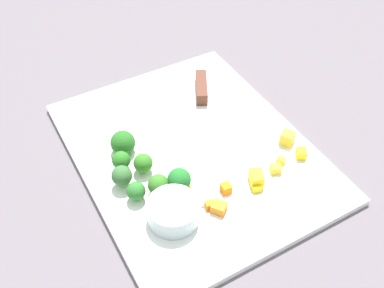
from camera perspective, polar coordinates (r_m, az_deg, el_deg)
name	(u,v)px	position (r m, az deg, el deg)	size (l,w,h in m)	color
ground_plane	(192,153)	(0.74, 0.00, -1.20)	(4.00, 4.00, 0.00)	slate
cutting_board	(192,151)	(0.73, 0.00, -0.88)	(0.44, 0.35, 0.01)	white
prep_bowl	(173,212)	(0.63, -2.37, -8.49)	(0.07, 0.07, 0.03)	#B1C1C2
chef_knife	(202,105)	(0.79, 1.32, 4.88)	(0.28, 0.16, 0.02)	silver
carrot_dice_0	(159,192)	(0.66, -4.21, -6.01)	(0.02, 0.02, 0.02)	orange
carrot_dice_1	(171,186)	(0.67, -2.63, -5.31)	(0.01, 0.02, 0.02)	orange
carrot_dice_2	(181,188)	(0.67, -1.41, -5.54)	(0.01, 0.01, 0.01)	orange
carrot_dice_3	(219,208)	(0.65, 3.41, -8.01)	(0.02, 0.02, 0.01)	orange
carrot_dice_4	(210,205)	(0.65, 2.23, -7.70)	(0.01, 0.01, 0.01)	orange
carrot_dice_5	(188,189)	(0.67, -0.45, -5.73)	(0.01, 0.01, 0.01)	orange
carrot_dice_6	(227,188)	(0.67, 4.39, -5.54)	(0.01, 0.01, 0.01)	orange
pepper_dice_0	(301,153)	(0.73, 13.60, -1.16)	(0.02, 0.02, 0.01)	yellow
pepper_dice_1	(287,138)	(0.75, 11.90, 0.72)	(0.02, 0.02, 0.02)	yellow
pepper_dice_2	(281,161)	(0.72, 11.13, -2.06)	(0.01, 0.01, 0.01)	yellow
pepper_dice_3	(256,178)	(0.68, 8.11, -4.29)	(0.02, 0.02, 0.02)	yellow
pepper_dice_4	(257,188)	(0.68, 8.16, -5.54)	(0.01, 0.01, 0.01)	yellow
pepper_dice_5	(276,169)	(0.70, 10.48, -3.10)	(0.02, 0.01, 0.01)	yellow
broccoli_floret_0	(122,176)	(0.67, -8.83, -4.01)	(0.03, 0.03, 0.04)	#84B668
broccoli_floret_1	(159,185)	(0.66, -4.23, -5.17)	(0.03, 0.03, 0.04)	#80BC6D
broccoli_floret_2	(121,160)	(0.70, -8.91, -2.06)	(0.03, 0.03, 0.03)	#8BAE56
broccoli_floret_3	(123,143)	(0.72, -8.70, 0.13)	(0.04, 0.04, 0.04)	#91BF61
broccoli_floret_4	(136,191)	(0.65, -7.06, -5.93)	(0.03, 0.03, 0.03)	#80B158
broccoli_floret_5	(143,163)	(0.69, -6.18, -2.42)	(0.03, 0.03, 0.03)	#84BE5C
broccoli_floret_6	(179,180)	(0.66, -1.63, -4.55)	(0.03, 0.03, 0.04)	#91BA61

